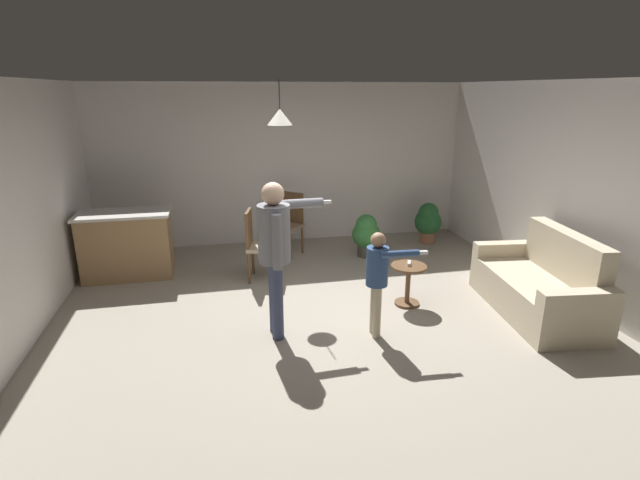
# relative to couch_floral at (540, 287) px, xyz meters

# --- Properties ---
(ground) EXTENTS (7.68, 7.68, 0.00)m
(ground) POSITION_rel_couch_floral_xyz_m (-2.54, 0.38, -0.33)
(ground) COLOR #9E9384
(wall_back) EXTENTS (6.40, 0.10, 2.70)m
(wall_back) POSITION_rel_couch_floral_xyz_m (-2.54, 3.58, 1.02)
(wall_back) COLOR silver
(wall_back) RESTS_ON ground
(wall_left) EXTENTS (0.10, 6.40, 2.70)m
(wall_left) POSITION_rel_couch_floral_xyz_m (-5.74, 0.38, 1.02)
(wall_left) COLOR silver
(wall_left) RESTS_ON ground
(wall_right) EXTENTS (0.10, 6.40, 2.70)m
(wall_right) POSITION_rel_couch_floral_xyz_m (0.66, 0.38, 1.02)
(wall_right) COLOR silver
(wall_right) RESTS_ON ground
(couch_floral) EXTENTS (1.06, 1.89, 1.00)m
(couch_floral) POSITION_rel_couch_floral_xyz_m (0.00, 0.00, 0.00)
(couch_floral) COLOR beige
(couch_floral) RESTS_ON ground
(kitchen_counter) EXTENTS (1.26, 0.66, 0.95)m
(kitchen_counter) POSITION_rel_couch_floral_xyz_m (-4.99, 2.30, 0.15)
(kitchen_counter) COLOR #99754C
(kitchen_counter) RESTS_ON ground
(side_table_by_couch) EXTENTS (0.44, 0.44, 0.52)m
(side_table_by_couch) POSITION_rel_couch_floral_xyz_m (-1.45, 0.54, -0.00)
(side_table_by_couch) COLOR brown
(side_table_by_couch) RESTS_ON ground
(person_adult) EXTENTS (0.83, 0.51, 1.70)m
(person_adult) POSITION_rel_couch_floral_xyz_m (-3.13, 0.12, 0.72)
(person_adult) COLOR #384260
(person_adult) RESTS_ON ground
(person_child) EXTENTS (0.60, 0.36, 1.17)m
(person_child) POSITION_rel_couch_floral_xyz_m (-2.09, -0.11, 0.40)
(person_child) COLOR tan
(person_child) RESTS_ON ground
(dining_chair_by_counter) EXTENTS (0.59, 0.59, 1.00)m
(dining_chair_by_counter) POSITION_rel_couch_floral_xyz_m (-2.59, 2.81, 0.21)
(dining_chair_by_counter) COLOR brown
(dining_chair_by_counter) RESTS_ON ground
(dining_chair_near_wall) EXTENTS (0.50, 0.50, 1.00)m
(dining_chair_near_wall) POSITION_rel_couch_floral_xyz_m (-3.19, 1.79, 0.21)
(dining_chair_near_wall) COLOR brown
(dining_chair_near_wall) RESTS_ON ground
(potted_plant_corner) EXTENTS (0.45, 0.45, 0.69)m
(potted_plant_corner) POSITION_rel_couch_floral_xyz_m (-1.41, 2.40, 0.05)
(potted_plant_corner) COLOR #4C4742
(potted_plant_corner) RESTS_ON ground
(potted_plant_by_wall) EXTENTS (0.46, 0.46, 0.71)m
(potted_plant_by_wall) POSITION_rel_couch_floral_xyz_m (-0.14, 2.86, 0.06)
(potted_plant_by_wall) COLOR brown
(potted_plant_by_wall) RESTS_ON ground
(spare_remote_on_table) EXTENTS (0.08, 0.13, 0.04)m
(spare_remote_on_table) POSITION_rel_couch_floral_xyz_m (-1.44, 0.57, 0.21)
(spare_remote_on_table) COLOR white
(spare_remote_on_table) RESTS_ON side_table_by_couch
(ceiling_light_pendant) EXTENTS (0.32, 0.32, 0.55)m
(ceiling_light_pendant) POSITION_rel_couch_floral_xyz_m (-2.87, 1.56, 1.92)
(ceiling_light_pendant) COLOR silver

